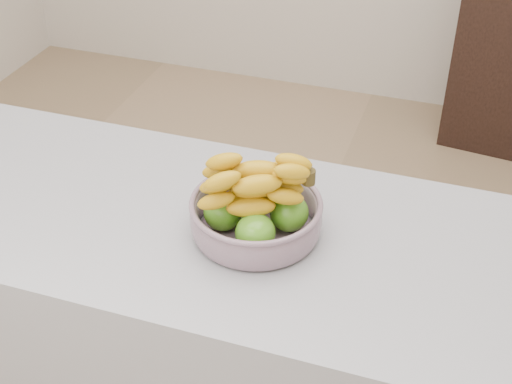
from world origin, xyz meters
The scene contains 3 objects.
ground centered at (0.00, 0.00, 0.00)m, with size 4.00×4.00×0.00m, color #967B5C.
counter centered at (0.00, -0.39, 0.45)m, with size 2.00×0.60×0.90m, color gray.
fruit_bowl centered at (0.14, -0.39, 0.96)m, with size 0.27×0.27×0.17m.
Camera 1 is at (0.50, -1.47, 1.81)m, focal length 50.00 mm.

